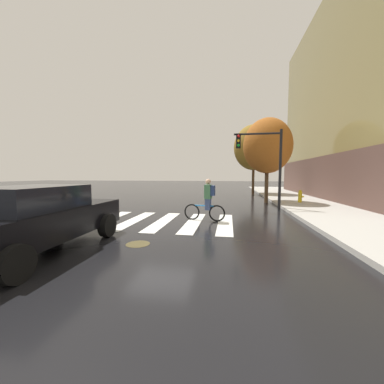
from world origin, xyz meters
The scene contains 9 objects.
ground_plane centered at (0.00, 0.00, 0.00)m, with size 120.00×120.00×0.00m, color black.
crosswalk_stripes centered at (-0.53, 0.00, 0.01)m, with size 6.66×3.74×0.01m.
manhole_cover centered at (0.26, -2.92, 0.00)m, with size 0.64×0.64×0.01m, color #473D1E.
sedan_near centered at (-1.89, -3.89, 0.82)m, with size 2.18×4.61×1.59m.
cyclist centered at (1.80, 0.41, 0.84)m, with size 1.70×0.39×1.69m.
traffic_light_near centered at (4.44, 3.81, 2.86)m, with size 2.47×0.28×4.20m.
fire_hydrant centered at (7.02, 6.24, 0.53)m, with size 0.33×0.22×0.78m.
street_tree_near centered at (5.10, 6.91, 3.74)m, with size 3.12×3.12×5.54m.
street_tree_mid centered at (4.90, 13.34, 4.41)m, with size 3.68×3.68×6.54m.
Camera 1 is at (2.65, -8.45, 1.85)m, focal length 20.86 mm.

